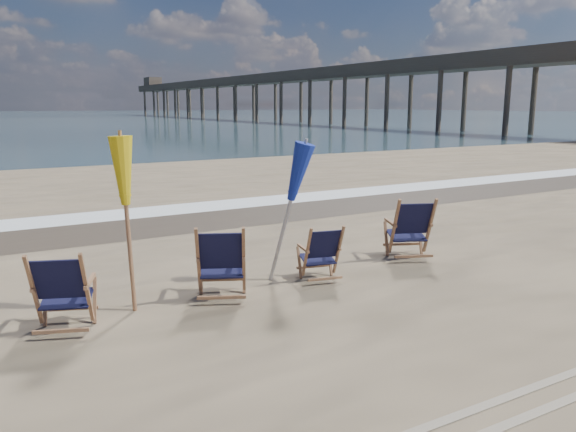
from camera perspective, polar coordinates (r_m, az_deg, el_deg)
name	(u,v)px	position (r m, az deg, el deg)	size (l,w,h in m)	color
surf_foam	(168,210)	(14.45, -12.06, 0.62)	(200.00, 1.40, 0.01)	silver
wet_sand_strip	(189,220)	(13.05, -10.04, -0.44)	(200.00, 2.60, 0.00)	#42362A
beach_chair_0	(87,292)	(6.86, -19.75, -7.25)	(0.65, 0.74, 1.02)	black
beach_chair_1	(244,263)	(7.52, -4.51, -4.77)	(0.69, 0.77, 1.07)	black
beach_chair_2	(339,252)	(8.42, 5.16, -3.69)	(0.57, 0.64, 0.89)	black
beach_chair_3	(430,228)	(9.78, 14.22, -1.24)	(0.71, 0.80, 1.11)	black
umbrella_yellow	(125,181)	(7.22, -16.19, 3.47)	(0.30, 0.30, 2.21)	#8E5F3F
umbrella_blue	(286,176)	(8.16, -0.22, 4.06)	(0.30, 0.30, 2.11)	#A5A5AD
fishing_pier	(272,91)	(89.84, -1.64, 12.56)	(4.40, 140.00, 9.30)	#4D4138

